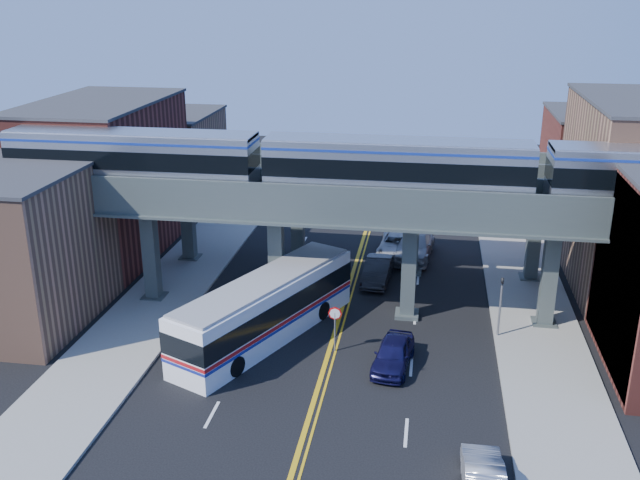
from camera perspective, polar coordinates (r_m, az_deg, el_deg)
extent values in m
plane|color=black|center=(36.86, 0.06, -11.02)|extent=(120.00, 120.00, 0.00)
cube|color=gray|center=(48.25, -11.67, -3.60)|extent=(5.00, 70.00, 0.16)
cube|color=gray|center=(45.83, 16.51, -5.32)|extent=(5.00, 70.00, 0.16)
cube|color=#95654D|center=(44.74, -23.17, -0.63)|extent=(8.00, 10.00, 9.00)
cube|color=maroon|center=(54.45, -16.83, 4.68)|extent=(8.00, 14.00, 11.00)
cube|color=#95654D|center=(66.38, -11.95, 6.37)|extent=(8.00, 10.00, 8.00)
cube|color=#95654D|center=(50.85, 24.22, 3.33)|extent=(8.00, 14.00, 12.00)
cube|color=maroon|center=(63.44, 21.23, 5.31)|extent=(8.00, 10.00, 9.00)
cube|color=teal|center=(39.20, 22.59, -2.94)|extent=(0.10, 9.50, 9.50)
cube|color=#404A47|center=(45.63, -13.37, -1.15)|extent=(0.85, 0.85, 6.00)
cube|color=#404A47|center=(43.30, -3.51, -1.78)|extent=(0.85, 0.85, 6.00)
cube|color=#404A47|center=(42.38, 7.12, -2.39)|extent=(0.85, 0.85, 6.00)
cube|color=#404A47|center=(42.95, 17.85, -2.93)|extent=(0.85, 0.85, 6.00)
cube|color=#48534F|center=(41.43, 1.80, 2.67)|extent=(52.00, 3.60, 1.40)
cube|color=#404A47|center=(51.78, -10.52, 1.57)|extent=(0.85, 0.85, 6.00)
cube|color=#404A47|center=(49.74, -1.78, 1.14)|extent=(0.85, 0.85, 6.00)
cube|color=#404A47|center=(48.94, 7.46, 0.66)|extent=(0.85, 0.85, 6.00)
cube|color=#404A47|center=(49.44, 16.76, 0.16)|extent=(0.85, 0.85, 6.00)
cube|color=#48534F|center=(48.12, 2.87, 5.08)|extent=(52.00, 3.60, 1.40)
cube|color=black|center=(46.62, -20.03, 4.46)|extent=(2.16, 2.16, 0.25)
cube|color=black|center=(42.86, -8.72, 4.18)|extent=(2.16, 2.16, 0.25)
cube|color=#B8BCC3|center=(44.12, -14.80, 6.47)|extent=(14.93, 2.85, 3.14)
cube|color=black|center=(44.09, -14.82, 6.66)|extent=(14.95, 2.91, 1.08)
cube|color=black|center=(41.43, -0.53, 3.87)|extent=(2.16, 2.16, 0.25)
cube|color=black|center=(41.00, 12.78, 3.20)|extent=(2.16, 2.16, 0.25)
cube|color=#B8BCC3|center=(40.50, 6.18, 5.86)|extent=(14.93, 2.85, 3.14)
cube|color=black|center=(40.46, 6.19, 6.07)|extent=(14.95, 2.91, 1.08)
cube|color=black|center=(41.89, 21.23, 2.68)|extent=(2.16, 2.16, 0.25)
cylinder|color=slate|center=(38.87, 1.20, -7.36)|extent=(0.09, 0.09, 2.30)
cylinder|color=red|center=(38.38, 1.21, -5.90)|extent=(0.76, 0.04, 0.76)
cylinder|color=slate|center=(41.31, 14.18, -5.60)|extent=(0.12, 0.12, 3.20)
imported|color=black|center=(40.49, 14.42, -2.97)|extent=(0.15, 0.18, 0.90)
cube|color=white|center=(40.18, -4.34, -5.57)|extent=(8.18, 13.24, 3.43)
cube|color=black|center=(40.00, -4.36, -5.00)|extent=(8.25, 13.30, 1.16)
cube|color=#B21419|center=(40.33, -4.33, -6.00)|extent=(8.24, 13.30, 0.20)
cylinder|color=black|center=(37.85, -8.30, -9.40)|extent=(3.16, 2.25, 1.11)
cylinder|color=black|center=(43.36, -1.27, -5.23)|extent=(3.16, 2.25, 1.11)
imported|color=#11103A|center=(37.71, 5.88, -9.05)|extent=(2.34, 4.65, 1.52)
imported|color=#2A2A2C|center=(47.97, 4.63, -2.45)|extent=(2.02, 4.91, 1.58)
imported|color=silver|center=(52.80, 6.19, -0.40)|extent=(2.95, 5.77, 1.56)
imported|color=#9A9A9F|center=(52.60, 7.57, -0.40)|extent=(3.16, 6.46, 1.81)
imported|color=#A8A9AD|center=(29.91, 12.94, -18.12)|extent=(1.64, 4.49, 1.47)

